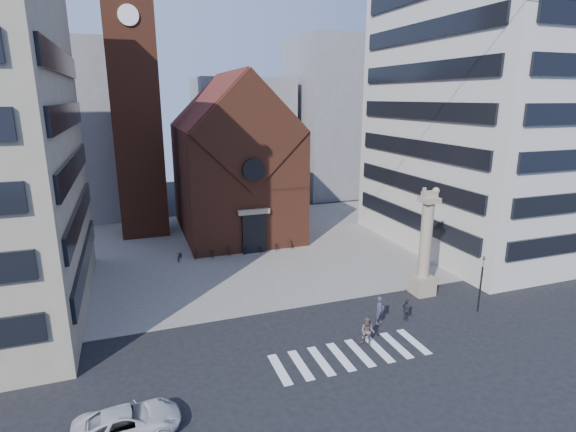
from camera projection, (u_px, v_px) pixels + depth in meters
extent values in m
plane|color=black|center=(322.00, 333.00, 29.95)|extent=(120.00, 120.00, 0.00)
cube|color=gray|center=(249.00, 246.00, 47.24)|extent=(46.00, 30.00, 0.05)
cube|color=brown|center=(235.00, 181.00, 51.17)|extent=(12.00, 16.00, 12.00)
cube|color=#5B241D|center=(232.00, 127.00, 49.99)|extent=(12.00, 15.40, 12.00)
cube|color=brown|center=(252.00, 132.00, 42.39)|extent=(11.76, 0.50, 11.76)
cylinder|color=black|center=(254.00, 170.00, 42.88)|extent=(2.20, 0.30, 2.20)
cube|color=black|center=(254.00, 234.00, 44.77)|extent=(2.40, 0.30, 4.00)
cube|color=gray|center=(254.00, 212.00, 44.14)|extent=(3.20, 0.40, 0.50)
cube|color=brown|center=(135.00, 99.00, 48.34)|extent=(5.00, 5.00, 30.00)
cylinder|color=white|center=(128.00, 15.00, 43.92)|extent=(2.00, 0.20, 2.00)
cube|color=beige|center=(498.00, 89.00, 44.55)|extent=(18.00, 22.00, 32.00)
cube|color=gray|center=(53.00, 131.00, 57.05)|extent=(16.00, 14.00, 22.00)
cube|color=gray|center=(242.00, 138.00, 70.55)|extent=(14.00, 12.00, 18.00)
cube|color=gray|center=(343.00, 118.00, 72.24)|extent=(16.00, 14.00, 24.00)
cube|color=gray|center=(422.00, 285.00, 35.73)|extent=(1.60, 1.60, 1.50)
cylinder|color=gray|center=(426.00, 240.00, 34.77)|extent=(0.90, 0.90, 6.00)
cube|color=gray|center=(429.00, 200.00, 33.95)|extent=(1.30, 1.30, 0.40)
cube|color=gray|center=(430.00, 195.00, 33.84)|extent=(1.20, 0.50, 0.55)
sphere|color=gray|center=(436.00, 191.00, 33.96)|extent=(0.56, 0.56, 0.56)
cube|color=gray|center=(424.00, 190.00, 33.58)|extent=(0.25, 0.15, 0.35)
cylinder|color=black|center=(480.00, 289.00, 32.48)|extent=(0.12, 0.12, 3.50)
imported|color=black|center=(483.00, 261.00, 31.93)|extent=(0.13, 0.16, 0.80)
imported|color=silver|center=(128.00, 422.00, 20.76)|extent=(4.92, 2.45, 1.34)
imported|color=#353448|center=(380.00, 310.00, 30.95)|extent=(0.84, 0.69, 1.98)
imported|color=#5A4C48|center=(368.00, 332.00, 28.22)|extent=(1.14, 1.16, 1.88)
imported|color=#27262D|center=(406.00, 310.00, 31.44)|extent=(0.53, 0.97, 1.58)
imported|color=black|center=(180.00, 256.00, 43.01)|extent=(1.03, 1.78, 0.89)
imported|color=black|center=(197.00, 253.00, 43.52)|extent=(0.90, 1.70, 0.98)
imported|color=black|center=(213.00, 252.00, 44.06)|extent=(1.03, 1.78, 0.89)
imported|color=black|center=(230.00, 250.00, 44.57)|extent=(0.90, 1.70, 0.98)
imported|color=black|center=(245.00, 248.00, 45.11)|extent=(1.03, 1.78, 0.89)
imported|color=black|center=(261.00, 246.00, 45.62)|extent=(0.90, 1.70, 0.98)
imported|color=black|center=(276.00, 245.00, 46.16)|extent=(1.03, 1.78, 0.89)
imported|color=black|center=(291.00, 243.00, 46.67)|extent=(0.90, 1.70, 0.98)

